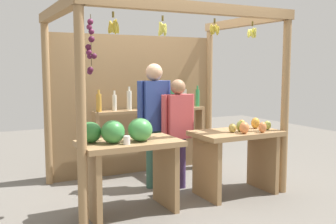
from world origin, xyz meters
TOP-DOWN VIEW (x-y plane):
  - ground_plane at (0.00, 0.00)m, footprint 12.00×12.00m
  - market_stall at (-0.01, 0.39)m, footprint 2.76×1.88m
  - fruit_counter_left at (-0.78, -0.67)m, footprint 1.14×0.64m
  - fruit_counter_right at (0.74, -0.67)m, footprint 1.11×0.64m
  - bottle_shelf_unit at (0.16, 0.66)m, footprint 1.76×0.22m
  - vendor_man at (-0.08, 0.06)m, footprint 0.48×0.23m
  - vendor_woman at (0.17, -0.12)m, footprint 0.48×0.20m

SIDE VIEW (x-z plane):
  - ground_plane at x=0.00m, z-range 0.00..0.00m
  - fruit_counter_right at x=0.74m, z-range 0.11..1.07m
  - fruit_counter_left at x=-0.78m, z-range 0.15..1.22m
  - bottle_shelf_unit at x=0.16m, z-range 0.14..1.48m
  - vendor_woman at x=0.17m, z-range 0.13..1.60m
  - vendor_man at x=-0.08m, z-range 0.17..1.84m
  - market_stall at x=-0.01m, z-range 0.20..2.53m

